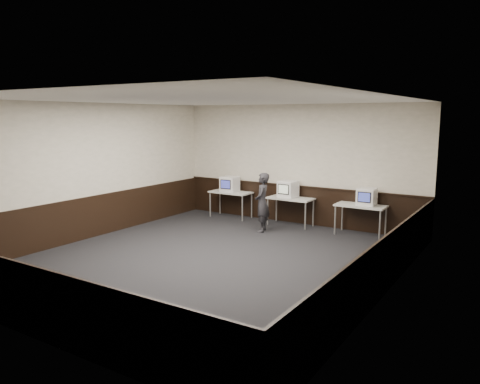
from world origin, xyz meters
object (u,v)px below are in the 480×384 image
Objects in this scene: desk_center at (290,200)px; person at (262,202)px; emac_left at (230,184)px; desk_right at (361,208)px; emac_right at (367,197)px; desk_left at (231,194)px; emac_center at (288,189)px.

person reaches higher than desk_center.
emac_left is 1.88m from person.
desk_right is (1.90, 0.00, 0.00)m from desk_center.
emac_left is 1.06× the size of emac_right.
person is (1.60, -0.98, 0.07)m from desk_left.
desk_left and desk_right have the same top height.
person is (-0.21, -1.02, -0.22)m from emac_center.
desk_right is at bearing 93.34° from person.
desk_left is 2.37× the size of emac_center.
desk_left is 0.80× the size of person.
desk_center is at bearing 0.00° from desk_left.
emac_right is (2.03, 0.01, 0.28)m from desk_center.
emac_center is 1.06m from person.
person reaches higher than desk_left.
emac_right is 0.31× the size of person.
desk_right is 2.56× the size of emac_right.
desk_center is at bearing -2.72° from emac_left.
person is at bearing -96.47° from emac_center.
emac_left is at bearing -179.48° from desk_right.
desk_left is 1.83m from emac_center.
emac_left is (-3.81, -0.03, 0.29)m from desk_right.
emac_left is at bearing -108.67° from desk_left.
desk_center is 2.56× the size of emac_right.
desk_left is at bearing -142.35° from person.
emac_right is at bearing 0.41° from desk_center.
desk_center is 2.05m from emac_right.
desk_right is 0.80× the size of person.
person is (-0.30, -0.98, 0.07)m from desk_center.
emac_center is 1.08× the size of emac_right.
desk_left is 1.00× the size of desk_center.
desk_center is at bearing -15.63° from emac_center.
emac_left is 3.94m from emac_right.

